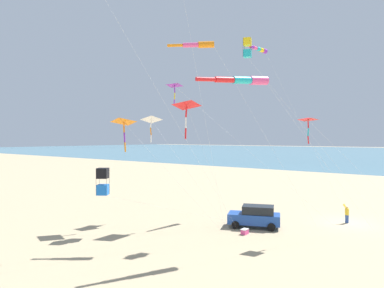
# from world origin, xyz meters

# --- Properties ---
(ground_plane) EXTENTS (600.00, 600.00, 0.00)m
(ground_plane) POSITION_xyz_m (0.00, 0.00, 0.00)
(ground_plane) COLOR tan
(parked_car) EXTENTS (3.42, 4.68, 1.85)m
(parked_car) POSITION_xyz_m (6.42, -5.85, 0.95)
(parked_car) COLOR #1E479E
(parked_car) RESTS_ON ground_plane
(cooler_box) EXTENTS (0.62, 0.42, 0.42)m
(cooler_box) POSITION_xyz_m (8.80, -5.52, 0.21)
(cooler_box) COLOR #EF4C93
(cooler_box) RESTS_ON ground_plane
(person_adult_flyer) EXTENTS (0.42, 0.52, 1.69)m
(person_adult_flyer) POSITION_xyz_m (0.06, -0.11, 0.92)
(person_adult_flyer) COLOR #335199
(person_adult_flyer) RESTS_ON ground_plane
(kite_delta_magenta_far_left) EXTENTS (2.50, 5.49, 10.93)m
(kite_delta_magenta_far_left) POSITION_xyz_m (9.02, -11.22, 10.41)
(kite_delta_magenta_far_left) COLOR red
(kite_delta_magenta_far_left) RESTS_ON ground_plane
(kite_delta_yellow_midlevel) EXTENTS (1.74, 8.96, 9.68)m
(kite_delta_yellow_midlevel) POSITION_xyz_m (9.41, -15.11, 9.26)
(kite_delta_yellow_midlevel) COLOR white
(kite_delta_yellow_midlevel) RESTS_ON ground_plane
(kite_delta_black_fish_shape) EXTENTS (12.99, 5.99, 9.17)m
(kite_delta_black_fish_shape) POSITION_xyz_m (6.72, -1.28, 8.91)
(kite_delta_black_fish_shape) COLOR red
(kite_delta_black_fish_shape) RESTS_ON ground_plane
(kite_delta_purple_drifting) EXTENTS (4.63, 8.61, 9.38)m
(kite_delta_purple_drifting) POSITION_xyz_m (12.83, -15.03, 8.94)
(kite_delta_purple_drifting) COLOR orange
(kite_delta_purple_drifting) RESTS_ON ground_plane
(kite_box_red_high_left) EXTENTS (10.53, 8.62, 15.60)m
(kite_box_red_high_left) POSITION_xyz_m (7.88, -5.81, 14.81)
(kite_box_red_high_left) COLOR yellow
(kite_box_red_high_left) RESTS_ON ground_plane
(kite_delta_blue_topmost) EXTENTS (5.11, 14.99, 13.06)m
(kite_delta_blue_topmost) POSITION_xyz_m (6.65, -14.61, 12.75)
(kite_delta_blue_topmost) COLOR purple
(kite_delta_blue_topmost) RESTS_ON ground_plane
(kite_windsock_green_low_center) EXTENTS (9.59, 8.72, 15.24)m
(kite_windsock_green_low_center) POSITION_xyz_m (10.71, -8.69, 14.92)
(kite_windsock_green_low_center) COLOR orange
(kite_windsock_green_low_center) RESTS_ON ground_plane
(kite_box_white_trailing) EXTENTS (10.31, 6.98, 5.24)m
(kite_box_white_trailing) POSITION_xyz_m (15.83, -14.06, 4.19)
(kite_box_white_trailing) COLOR black
(kite_box_white_trailing) RESTS_ON ground_plane
(kite_windsock_long_streamer_left) EXTENTS (3.80, 8.76, 17.06)m
(kite_windsock_long_streamer_left) POSITION_xyz_m (-0.07, -8.81, 16.79)
(kite_windsock_long_streamer_left) COLOR purple
(kite_windsock_long_streamer_left) RESTS_ON ground_plane
(kite_windsock_small_distant) EXTENTS (13.90, 7.85, 11.91)m
(kite_windsock_small_distant) POSITION_xyz_m (11.94, -3.90, 11.48)
(kite_windsock_small_distant) COLOR #EF4C93
(kite_windsock_small_distant) RESTS_ON ground_plane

